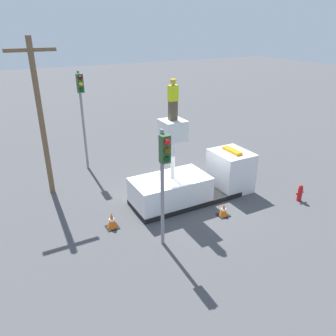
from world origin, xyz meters
name	(u,v)px	position (x,y,z in m)	size (l,w,h in m)	color
ground_plane	(186,200)	(0.00, 0.00, 0.00)	(120.00, 120.00, 0.00)	#4C4C4F
bucket_truck	(194,182)	(0.48, 0.00, 0.89)	(6.29, 2.08, 4.18)	black
worker	(173,100)	(-0.76, 0.00, 5.06)	(0.40, 0.26, 1.75)	brown
traffic_light_pole	(164,168)	(-2.62, -2.69, 3.35)	(0.34, 0.57, 4.72)	gray
traffic_light_across	(82,102)	(-3.16, 6.12, 4.05)	(0.34, 0.57, 5.74)	gray
fire_hydrant	(300,193)	(4.91, -2.70, 0.42)	(0.47, 0.23, 0.86)	red
traffic_cone_rear	(112,221)	(-4.02, -0.55, 0.34)	(0.52, 0.52, 0.72)	black
traffic_cone_curbside	(223,210)	(0.76, -2.03, 0.26)	(0.51, 0.51, 0.56)	black
utility_pole	(40,115)	(-5.65, 4.08, 4.11)	(2.20, 0.26, 7.58)	brown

